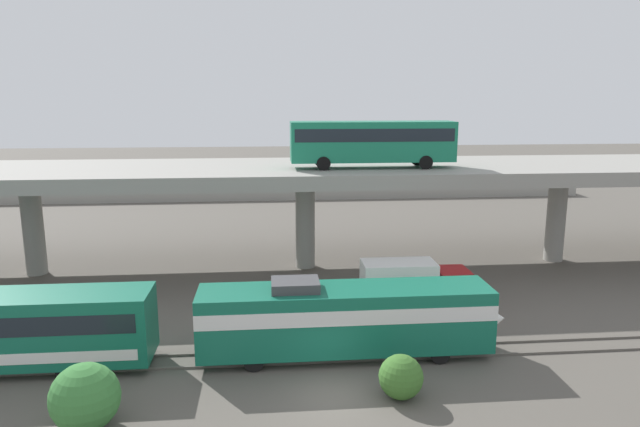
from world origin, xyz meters
name	(u,v)px	position (x,y,z in m)	size (l,w,h in m)	color
ground_plane	(335,396)	(0.00, 0.00, 0.00)	(260.00, 260.00, 0.00)	#565149
rail_strip_near	(327,362)	(0.00, 3.27, 0.06)	(110.00, 0.12, 0.12)	#59544C
rail_strip_far	(324,349)	(0.00, 4.73, 0.06)	(110.00, 0.12, 0.12)	#59544C
train_locomotive	(359,315)	(1.74, 4.00, 2.19)	(15.93, 3.04, 4.18)	#14664C
highway_overpass	(305,176)	(0.00, 20.00, 7.25)	(96.00, 11.96, 8.01)	gray
transit_bus_on_overpass	(372,140)	(4.84, 18.20, 10.07)	(12.00, 2.68, 3.40)	#197A56
service_truck_east	(412,283)	(6.14, 10.46, 1.64)	(6.80, 2.46, 3.04)	maroon
pier_parking_lot	(289,187)	(0.00, 55.00, 0.78)	(77.01, 11.58, 1.55)	gray
parked_car_0	(463,177)	(23.82, 52.11, 2.32)	(4.17, 1.88, 1.50)	navy
parked_car_1	(483,172)	(28.60, 57.53, 2.32)	(4.62, 2.00, 1.50)	#B7B7BC
parked_car_2	(132,178)	(-21.13, 55.06, 2.32)	(4.54, 1.86, 1.50)	navy
parked_car_3	(88,177)	(-27.41, 56.69, 2.32)	(4.44, 1.95, 1.50)	#0C4C26
parked_car_4	(265,179)	(-3.29, 53.22, 2.32)	(4.10, 1.92, 1.50)	#9E998C
parked_car_5	(221,177)	(-9.29, 55.26, 2.32)	(4.57, 1.93, 1.50)	#B7B7BC
harbor_water	(284,172)	(0.00, 78.00, 0.00)	(140.00, 36.00, 0.01)	#2D5170
shrub_left	(85,397)	(-10.28, -1.65, 1.39)	(2.78, 2.78, 2.78)	#387A38
shrub_right	(401,377)	(2.92, -0.39, 1.00)	(2.00, 2.00, 2.00)	#3A6B29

